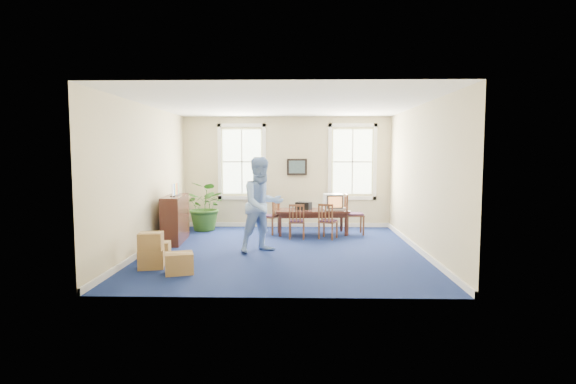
{
  "coord_description": "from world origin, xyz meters",
  "views": [
    {
      "loc": [
        0.34,
        -9.78,
        2.16
      ],
      "look_at": [
        0.1,
        0.6,
        1.25
      ],
      "focal_mm": 28.0,
      "sensor_mm": 36.0,
      "label": 1
    }
  ],
  "objects_px": {
    "credenza": "(175,218)",
    "cardboard_boxes": "(162,249)",
    "chair_near_left": "(297,221)",
    "man": "(262,205)",
    "conference_table": "(312,222)",
    "crt_tv": "(333,202)",
    "potted_plant": "(206,206)"
  },
  "relations": [
    {
      "from": "crt_tv",
      "to": "cardboard_boxes",
      "type": "bearing_deg",
      "value": -143.28
    },
    {
      "from": "conference_table",
      "to": "cardboard_boxes",
      "type": "xyz_separation_m",
      "value": [
        -2.94,
        -3.56,
        0.03
      ]
    },
    {
      "from": "crt_tv",
      "to": "chair_near_left",
      "type": "height_order",
      "value": "crt_tv"
    },
    {
      "from": "conference_table",
      "to": "cardboard_boxes",
      "type": "bearing_deg",
      "value": -134.17
    },
    {
      "from": "potted_plant",
      "to": "cardboard_boxes",
      "type": "xyz_separation_m",
      "value": [
        -0.02,
        -4.02,
        -0.33
      ]
    },
    {
      "from": "crt_tv",
      "to": "cardboard_boxes",
      "type": "xyz_separation_m",
      "value": [
        -3.5,
        -3.6,
        -0.51
      ]
    },
    {
      "from": "man",
      "to": "conference_table",
      "type": "bearing_deg",
      "value": 28.99
    },
    {
      "from": "chair_near_left",
      "to": "credenza",
      "type": "xyz_separation_m",
      "value": [
        -2.96,
        -0.46,
        0.13
      ]
    },
    {
      "from": "conference_table",
      "to": "credenza",
      "type": "bearing_deg",
      "value": -166.2
    },
    {
      "from": "chair_near_left",
      "to": "credenza",
      "type": "relative_size",
      "value": 0.61
    },
    {
      "from": "conference_table",
      "to": "man",
      "type": "height_order",
      "value": "man"
    },
    {
      "from": "credenza",
      "to": "cardboard_boxes",
      "type": "xyz_separation_m",
      "value": [
        0.41,
        -2.44,
        -0.22
      ]
    },
    {
      "from": "conference_table",
      "to": "cardboard_boxes",
      "type": "relative_size",
      "value": 1.54
    },
    {
      "from": "cardboard_boxes",
      "to": "crt_tv",
      "type": "bearing_deg",
      "value": 45.78
    },
    {
      "from": "chair_near_left",
      "to": "man",
      "type": "bearing_deg",
      "value": 66.43
    },
    {
      "from": "chair_near_left",
      "to": "man",
      "type": "relative_size",
      "value": 0.43
    },
    {
      "from": "man",
      "to": "credenza",
      "type": "distance_m",
      "value": 2.49
    },
    {
      "from": "man",
      "to": "potted_plant",
      "type": "xyz_separation_m",
      "value": [
        -1.77,
        2.65,
        -0.35
      ]
    },
    {
      "from": "credenza",
      "to": "cardboard_boxes",
      "type": "relative_size",
      "value": 1.18
    },
    {
      "from": "conference_table",
      "to": "potted_plant",
      "type": "distance_m",
      "value": 2.97
    },
    {
      "from": "chair_near_left",
      "to": "credenza",
      "type": "bearing_deg",
      "value": 11.5
    },
    {
      "from": "credenza",
      "to": "cardboard_boxes",
      "type": "height_order",
      "value": "credenza"
    },
    {
      "from": "chair_near_left",
      "to": "credenza",
      "type": "height_order",
      "value": "credenza"
    },
    {
      "from": "chair_near_left",
      "to": "cardboard_boxes",
      "type": "height_order",
      "value": "chair_near_left"
    },
    {
      "from": "conference_table",
      "to": "crt_tv",
      "type": "bearing_deg",
      "value": -0.22
    },
    {
      "from": "potted_plant",
      "to": "chair_near_left",
      "type": "bearing_deg",
      "value": -23.99
    },
    {
      "from": "man",
      "to": "cardboard_boxes",
      "type": "height_order",
      "value": "man"
    },
    {
      "from": "credenza",
      "to": "potted_plant",
      "type": "xyz_separation_m",
      "value": [
        0.44,
        1.58,
        0.1
      ]
    },
    {
      "from": "conference_table",
      "to": "crt_tv",
      "type": "height_order",
      "value": "crt_tv"
    },
    {
      "from": "man",
      "to": "potted_plant",
      "type": "relative_size",
      "value": 1.52
    },
    {
      "from": "man",
      "to": "credenza",
      "type": "relative_size",
      "value": 1.41
    },
    {
      "from": "chair_near_left",
      "to": "conference_table",
      "type": "bearing_deg",
      "value": -118.33
    }
  ]
}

